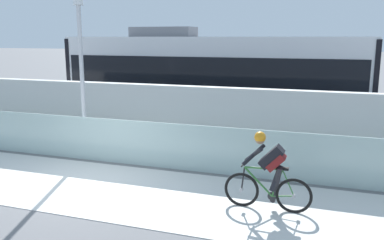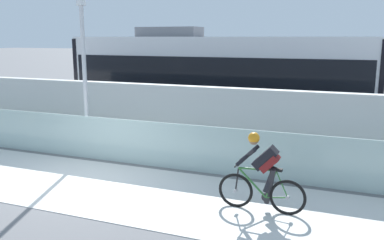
{
  "view_description": "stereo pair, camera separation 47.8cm",
  "coord_description": "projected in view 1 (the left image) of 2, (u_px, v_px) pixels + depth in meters",
  "views": [
    {
      "loc": [
        5.52,
        -7.92,
        3.43
      ],
      "look_at": [
        1.98,
        2.35,
        1.25
      ],
      "focal_mm": 38.64,
      "sensor_mm": 36.0,
      "label": 1
    },
    {
      "loc": [
        5.97,
        -7.75,
        3.43
      ],
      "look_at": [
        1.98,
        2.35,
        1.25
      ],
      "focal_mm": 38.64,
      "sensor_mm": 36.0,
      "label": 2
    }
  ],
  "objects": [
    {
      "name": "tram_rail_far",
      "position": [
        188.0,
        123.0,
        16.79
      ],
      "size": [
        32.0,
        0.08,
        0.01
      ],
      "primitive_type": "cube",
      "color": "#595654",
      "rests_on": "ground"
    },
    {
      "name": "tram_rail_near",
      "position": [
        175.0,
        130.0,
        15.46
      ],
      "size": [
        32.0,
        0.08,
        0.01
      ],
      "primitive_type": "cube",
      "color": "#595654",
      "rests_on": "ground"
    },
    {
      "name": "glass_parapet",
      "position": [
        118.0,
        141.0,
        11.37
      ],
      "size": [
        32.0,
        0.05,
        1.23
      ],
      "primitive_type": "cube",
      "color": "#ADC6C1",
      "rests_on": "ground"
    },
    {
      "name": "concrete_barrier_wall",
      "position": [
        146.0,
        116.0,
        12.96
      ],
      "size": [
        32.0,
        0.36,
        2.0
      ],
      "primitive_type": "cube",
      "color": "silver",
      "rests_on": "ground"
    },
    {
      "name": "bike_path_deck",
      "position": [
        81.0,
        185.0,
        9.78
      ],
      "size": [
        32.0,
        3.2,
        0.01
      ],
      "primitive_type": "cube",
      "color": "silver",
      "rests_on": "ground"
    },
    {
      "name": "tram",
      "position": [
        213.0,
        79.0,
        15.36
      ],
      "size": [
        11.06,
        2.54,
        3.81
      ],
      "color": "silver",
      "rests_on": "ground"
    },
    {
      "name": "ground_plane",
      "position": [
        81.0,
        185.0,
        9.78
      ],
      "size": [
        200.0,
        200.0,
        0.0
      ],
      "primitive_type": "plane",
      "color": "slate"
    },
    {
      "name": "lamp_post_antenna",
      "position": [
        80.0,
        42.0,
        11.53
      ],
      "size": [
        0.28,
        0.28,
        5.2
      ],
      "color": "gray",
      "rests_on": "ground"
    },
    {
      "name": "cyclist_on_bike",
      "position": [
        268.0,
        173.0,
        8.22
      ],
      "size": [
        1.77,
        0.58,
        1.61
      ],
      "color": "black",
      "rests_on": "ground"
    }
  ]
}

